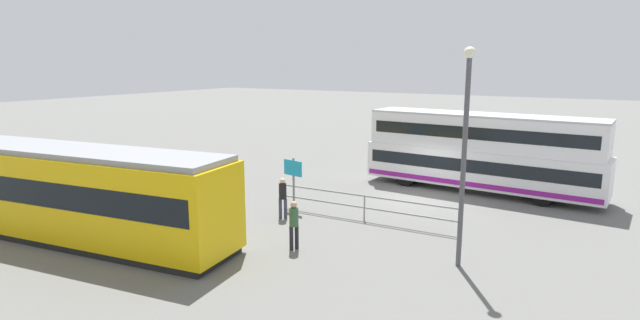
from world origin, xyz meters
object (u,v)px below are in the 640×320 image
at_px(double_decker_bus, 481,152).
at_px(street_lamp, 465,142).
at_px(tram_yellow, 49,189).
at_px(info_sign, 293,174).
at_px(pedestrian_near_railing, 283,195).
at_px(pedestrian_crossing, 294,222).

xyz_separation_m(double_decker_bus, street_lamp, (-1.73, 10.13, 2.03)).
bearing_deg(tram_yellow, info_sign, -129.30).
bearing_deg(pedestrian_near_railing, street_lamp, 170.72).
bearing_deg(street_lamp, pedestrian_crossing, 15.50).
height_order(pedestrian_crossing, street_lamp, street_lamp).
xyz_separation_m(pedestrian_crossing, street_lamp, (-5.38, -1.49, 3.04)).
xyz_separation_m(pedestrian_crossing, info_sign, (2.76, -4.13, 0.59)).
distance_m(pedestrian_near_railing, info_sign, 1.54).
bearing_deg(double_decker_bus, info_sign, 49.46).
xyz_separation_m(tram_yellow, pedestrian_near_railing, (-6.50, -6.11, -0.78)).
bearing_deg(pedestrian_crossing, double_decker_bus, -107.44).
xyz_separation_m(tram_yellow, pedestrian_crossing, (-8.88, -3.35, -0.77)).
bearing_deg(pedestrian_crossing, tram_yellow, 20.67).
relative_size(double_decker_bus, pedestrian_crossing, 6.71).
bearing_deg(street_lamp, double_decker_bus, -80.32).
xyz_separation_m(double_decker_bus, tram_yellow, (12.53, 14.97, -0.24)).
xyz_separation_m(tram_yellow, info_sign, (-6.12, -7.48, -0.18)).
relative_size(double_decker_bus, street_lamp, 1.70).
relative_size(double_decker_bus, tram_yellow, 0.74).
distance_m(double_decker_bus, pedestrian_crossing, 12.22).
xyz_separation_m(double_decker_bus, pedestrian_crossing, (3.65, 11.62, -1.01)).
bearing_deg(pedestrian_crossing, street_lamp, -164.50).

